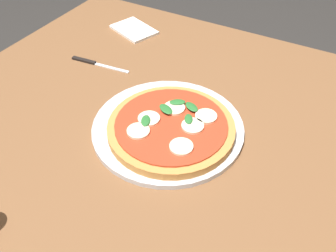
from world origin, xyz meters
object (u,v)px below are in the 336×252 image
Objects in this scene: pizza at (171,127)px; napkin at (134,30)px; knife at (93,63)px; serving_tray at (168,127)px; dining_table at (176,168)px.

napkin is (-0.31, 0.34, -0.02)m from pizza.
napkin is 0.20m from knife.
napkin is at bearing 132.76° from pizza.
pizza reaches higher than serving_tray.
napkin is at bearing 132.46° from serving_tray.
napkin is (-0.30, 0.33, -0.00)m from serving_tray.
knife is (-0.31, 0.14, -0.02)m from pizza.
knife is (-0.32, 0.13, 0.12)m from dining_table.
pizza reaches higher than dining_table.
dining_table is 0.36m from knife.
dining_table is 3.60× the size of serving_tray.
pizza is 2.02× the size of napkin.
dining_table is at bearing -21.58° from knife.
serving_tray is 0.32m from knife.
napkin is (-0.32, 0.33, 0.12)m from dining_table.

